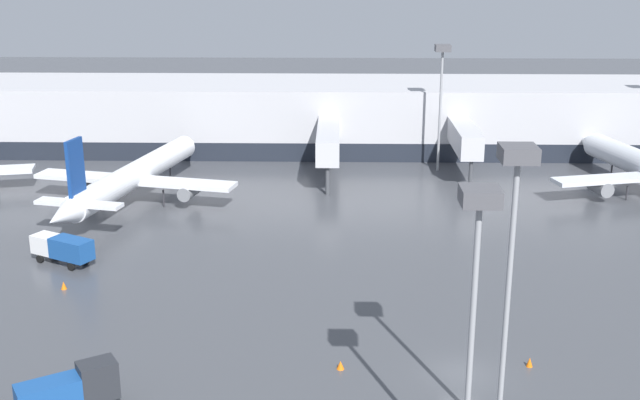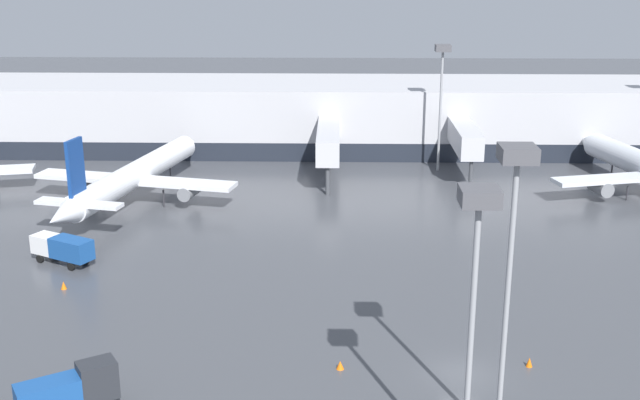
# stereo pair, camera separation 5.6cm
# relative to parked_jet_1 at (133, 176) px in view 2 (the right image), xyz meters

# --- Properties ---
(ground_plane) EXTENTS (320.00, 320.00, 0.00)m
(ground_plane) POSITION_rel_parked_jet_1_xyz_m (29.68, -35.74, -3.04)
(ground_plane) COLOR #424449
(terminal_building) EXTENTS (160.00, 31.19, 9.00)m
(terminal_building) POSITION_rel_parked_jet_1_xyz_m (29.67, 26.12, 1.46)
(terminal_building) COLOR #B2B2B7
(terminal_building) RESTS_ON ground_plane
(parked_jet_1) EXTENTS (22.39, 32.44, 9.47)m
(parked_jet_1) POSITION_rel_parked_jet_1_xyz_m (0.00, 0.00, 0.00)
(parked_jet_1) COLOR silver
(parked_jet_1) RESTS_ON ground_plane
(service_truck_0) EXTENTS (5.66, 4.34, 2.99)m
(service_truck_0) POSITION_rel_parked_jet_1_xyz_m (6.31, -41.01, -1.37)
(service_truck_0) COLOR #19478C
(service_truck_0) RESTS_ON ground_plane
(service_truck_1) EXTENTS (6.06, 4.31, 2.45)m
(service_truck_1) POSITION_rel_parked_jet_1_xyz_m (-1.91, -17.51, -1.52)
(service_truck_1) COLOR #19478C
(service_truck_1) RESTS_ON ground_plane
(traffic_cone_0) EXTENTS (0.46, 0.46, 0.63)m
(traffic_cone_0) POSITION_rel_parked_jet_1_xyz_m (-0.16, -22.90, -2.72)
(traffic_cone_0) COLOR orange
(traffic_cone_0) RESTS_ON ground_plane
(traffic_cone_2) EXTENTS (0.42, 0.42, 0.63)m
(traffic_cone_2) POSITION_rel_parked_jet_1_xyz_m (34.17, -34.67, -2.72)
(traffic_cone_2) COLOR orange
(traffic_cone_2) RESTS_ON ground_plane
(traffic_cone_4) EXTENTS (0.50, 0.50, 0.56)m
(traffic_cone_4) POSITION_rel_parked_jet_1_xyz_m (21.89, -35.26, -2.76)
(traffic_cone_4) COLOR orange
(traffic_cone_4) RESTS_ON ground_plane
(apron_light_mast_1) EXTENTS (1.80, 1.80, 16.68)m
(apron_light_mast_1) POSITION_rel_parked_jet_1_xyz_m (30.50, -43.03, 10.28)
(apron_light_mast_1) COLOR gray
(apron_light_mast_1) RESTS_ON ground_plane
(apron_light_mast_3) EXTENTS (1.80, 1.80, 15.33)m
(apron_light_mast_3) POSITION_rel_parked_jet_1_xyz_m (34.01, 14.36, 9.32)
(apron_light_mast_3) COLOR gray
(apron_light_mast_3) RESTS_ON ground_plane
(apron_light_mast_4) EXTENTS (1.80, 1.80, 15.55)m
(apron_light_mast_4) POSITION_rel_parked_jet_1_xyz_m (28.09, -46.55, 9.48)
(apron_light_mast_4) COLOR gray
(apron_light_mast_4) RESTS_ON ground_plane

